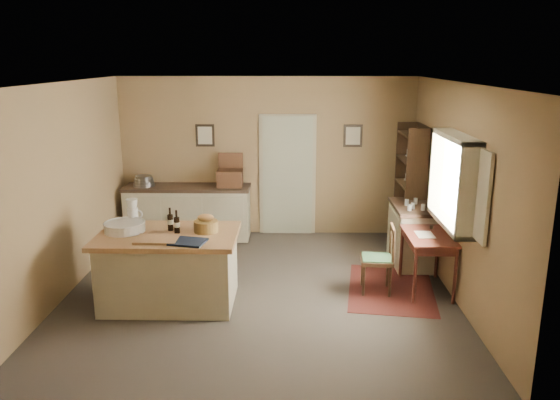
# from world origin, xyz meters

# --- Properties ---
(ground) EXTENTS (5.00, 5.00, 0.00)m
(ground) POSITION_xyz_m (0.00, 0.00, 0.00)
(ground) COLOR #4C423A
(ground) RESTS_ON ground
(wall_back) EXTENTS (5.00, 0.10, 2.70)m
(wall_back) POSITION_xyz_m (0.00, 2.50, 1.35)
(wall_back) COLOR olive
(wall_back) RESTS_ON ground
(wall_front) EXTENTS (5.00, 0.10, 2.70)m
(wall_front) POSITION_xyz_m (0.00, -2.50, 1.35)
(wall_front) COLOR olive
(wall_front) RESTS_ON ground
(wall_left) EXTENTS (0.10, 5.00, 2.70)m
(wall_left) POSITION_xyz_m (-2.50, 0.00, 1.35)
(wall_left) COLOR olive
(wall_left) RESTS_ON ground
(wall_right) EXTENTS (0.10, 5.00, 2.70)m
(wall_right) POSITION_xyz_m (2.50, 0.00, 1.35)
(wall_right) COLOR olive
(wall_right) RESTS_ON ground
(ceiling) EXTENTS (5.00, 5.00, 0.00)m
(ceiling) POSITION_xyz_m (0.00, 0.00, 2.70)
(ceiling) COLOR silver
(ceiling) RESTS_ON wall_back
(door) EXTENTS (0.97, 0.06, 2.11)m
(door) POSITION_xyz_m (0.35, 2.47, 1.05)
(door) COLOR #B6B99B
(door) RESTS_ON ground
(framed_prints) EXTENTS (2.82, 0.02, 0.38)m
(framed_prints) POSITION_xyz_m (0.20, 2.48, 1.72)
(framed_prints) COLOR black
(framed_prints) RESTS_ON ground
(window) EXTENTS (0.25, 1.99, 1.12)m
(window) POSITION_xyz_m (2.42, -0.20, 1.55)
(window) COLOR #B5AD8D
(window) RESTS_ON ground
(work_island) EXTENTS (1.71, 1.11, 1.20)m
(work_island) POSITION_xyz_m (-1.11, -0.38, 0.48)
(work_island) COLOR #B5AD8D
(work_island) RESTS_ON ground
(sideboard) EXTENTS (2.12, 0.60, 1.18)m
(sideboard) POSITION_xyz_m (-1.33, 2.20, 0.48)
(sideboard) COLOR #B5AD8D
(sideboard) RESTS_ON ground
(rug) EXTENTS (1.31, 1.74, 0.01)m
(rug) POSITION_xyz_m (1.75, 0.07, 0.00)
(rug) COLOR #4B1514
(rug) RESTS_ON ground
(writing_desk) EXTENTS (0.58, 0.94, 0.82)m
(writing_desk) POSITION_xyz_m (2.20, 0.07, 0.67)
(writing_desk) COLOR #3D1913
(writing_desk) RESTS_ON ground
(desk_chair) EXTENTS (0.44, 0.44, 0.89)m
(desk_chair) POSITION_xyz_m (1.53, -0.01, 0.44)
(desk_chair) COLOR #302013
(desk_chair) RESTS_ON ground
(right_cabinet) EXTENTS (0.56, 1.00, 0.99)m
(right_cabinet) POSITION_xyz_m (2.20, 1.04, 0.46)
(right_cabinet) COLOR #B5AD8D
(right_cabinet) RESTS_ON ground
(shelving_unit) EXTENTS (0.34, 0.89, 1.98)m
(shelving_unit) POSITION_xyz_m (2.35, 1.79, 0.99)
(shelving_unit) COLOR #302013
(shelving_unit) RESTS_ON ground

